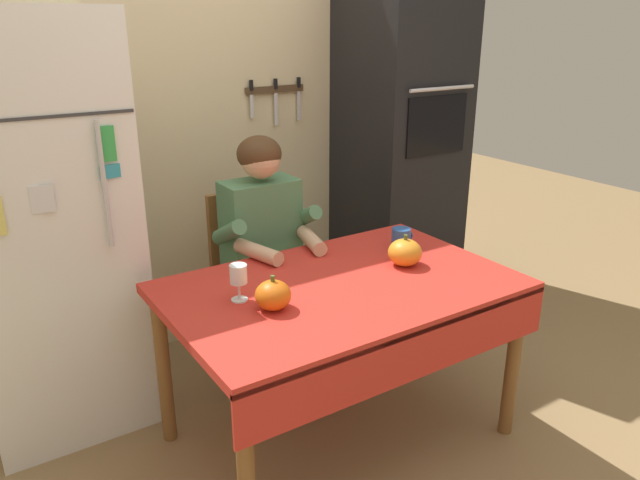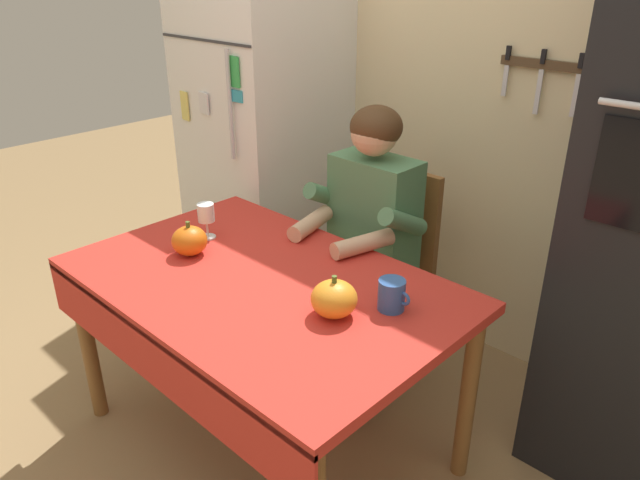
{
  "view_description": "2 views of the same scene",
  "coord_description": "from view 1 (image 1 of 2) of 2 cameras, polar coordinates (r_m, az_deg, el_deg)",
  "views": [
    {
      "loc": [
        -1.31,
        -1.75,
        1.75
      ],
      "look_at": [
        -0.06,
        0.17,
        0.92
      ],
      "focal_mm": 34.19,
      "sensor_mm": 36.0,
      "label": 1
    },
    {
      "loc": [
        1.42,
        -1.09,
        1.76
      ],
      "look_at": [
        0.12,
        0.27,
        0.87
      ],
      "focal_mm": 33.6,
      "sensor_mm": 36.0,
      "label": 2
    }
  ],
  "objects": [
    {
      "name": "coffee_mug",
      "position": [
        2.84,
        7.6,
        0.09
      ],
      "size": [
        0.12,
        0.09,
        0.1
      ],
      "color": "#2D569E",
      "rests_on": "dining_table"
    },
    {
      "name": "pumpkin_large",
      "position": [
        2.66,
        7.95,
        -1.16
      ],
      "size": [
        0.15,
        0.15,
        0.14
      ],
      "color": "orange",
      "rests_on": "dining_table"
    },
    {
      "name": "back_wall_assembly",
      "position": [
        3.41,
        -9.6,
        12.18
      ],
      "size": [
        3.7,
        0.13,
        2.6
      ],
      "color": "beige",
      "rests_on": "ground"
    },
    {
      "name": "chair_behind_person",
      "position": [
        3.17,
        -6.41,
        -3.11
      ],
      "size": [
        0.4,
        0.4,
        0.93
      ],
      "color": "brown",
      "rests_on": "ground"
    },
    {
      "name": "seated_person",
      "position": [
        2.93,
        -4.9,
        -0.28
      ],
      "size": [
        0.47,
        0.55,
        1.25
      ],
      "color": "#38384C",
      "rests_on": "ground"
    },
    {
      "name": "wall_oven",
      "position": [
        3.69,
        7.45,
        8.92
      ],
      "size": [
        0.6,
        0.64,
        2.1
      ],
      "color": "black",
      "rests_on": "ground"
    },
    {
      "name": "refrigerator",
      "position": [
        2.86,
        -24.38,
        0.9
      ],
      "size": [
        0.68,
        0.71,
        1.8
      ],
      "color": "white",
      "rests_on": "ground"
    },
    {
      "name": "ground_plane",
      "position": [
        2.8,
        3.01,
        -18.72
      ],
      "size": [
        10.0,
        10.0,
        0.0
      ],
      "primitive_type": "plane",
      "color": "#93754C",
      "rests_on": "ground"
    },
    {
      "name": "wine_glass",
      "position": [
        2.31,
        -7.64,
        -3.35
      ],
      "size": [
        0.07,
        0.07,
        0.15
      ],
      "color": "white",
      "rests_on": "dining_table"
    },
    {
      "name": "dining_table",
      "position": [
        2.5,
        2.24,
        -5.97
      ],
      "size": [
        1.4,
        0.9,
        0.74
      ],
      "color": "brown",
      "rests_on": "ground"
    },
    {
      "name": "pumpkin_medium",
      "position": [
        2.25,
        -4.42,
        -5.16
      ],
      "size": [
        0.13,
        0.13,
        0.13
      ],
      "color": "orange",
      "rests_on": "dining_table"
    }
  ]
}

